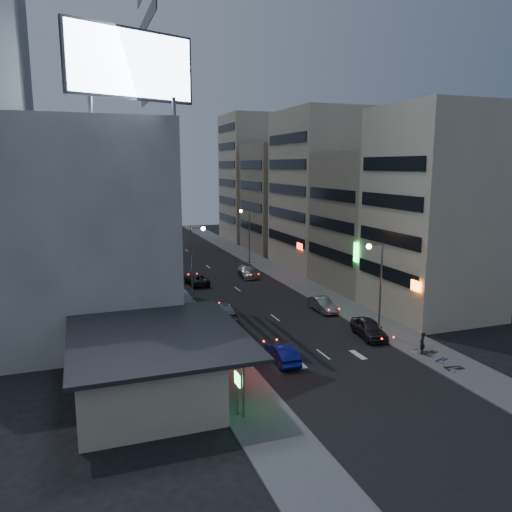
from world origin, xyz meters
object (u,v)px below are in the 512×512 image
parked_car_left (197,279)px  scooter_blue (443,351)px  parked_car_right_mid (322,304)px  scooter_silver_a (460,359)px  scooter_black_b (432,343)px  parked_car_right_far (248,271)px  scooter_silver_b (424,342)px  road_car_silver (222,311)px  parked_car_right_near (369,328)px  person (422,343)px  scooter_black_a (460,358)px  road_car_blue (282,353)px

parked_car_left → scooter_blue: size_ratio=2.84×
parked_car_right_mid → scooter_silver_a: (2.82, -16.19, -0.01)m
parked_car_right_mid → scooter_blue: parked_car_right_mid is taller
scooter_black_b → parked_car_right_far: bearing=-5.7°
scooter_silver_a → scooter_blue: scooter_silver_a is taller
parked_car_right_mid → scooter_silver_b: parked_car_right_mid is taller
parked_car_right_mid → road_car_silver: size_ratio=0.76×
parked_car_right_far → scooter_silver_a: 33.97m
parked_car_right_near → parked_car_left: 25.44m
scooter_blue → road_car_silver: bearing=21.3°
person → scooter_silver_a: size_ratio=0.93×
parked_car_right_near → parked_car_right_mid: bearing=99.1°
person → scooter_black_a: person is taller
scooter_black_a → scooter_silver_a: (-0.07, -0.06, -0.03)m
parked_car_right_near → scooter_blue: size_ratio=2.72×
parked_car_right_mid → person: size_ratio=2.46×
parked_car_right_mid → scooter_black_b: 13.23m
parked_car_right_near → scooter_silver_a: size_ratio=2.53×
scooter_black_b → road_car_blue: bearing=65.4°
parked_car_right_near → parked_car_right_far: 25.80m
parked_car_right_far → person: 30.84m
person → scooter_black_b: 1.27m
parked_car_right_mid → scooter_black_a: parked_car_right_mid is taller
road_car_blue → scooter_black_a: (11.78, -5.26, 0.00)m
parked_car_left → scooter_blue: (12.11, -29.72, -0.03)m
scooter_black_a → scooter_silver_b: size_ratio=1.05×
parked_car_left → scooter_black_a: 33.75m
parked_car_left → road_car_blue: (0.42, -26.21, 0.03)m
parked_car_left → scooter_black_b: size_ratio=2.40×
scooter_black_a → scooter_black_b: bearing=8.1°
scooter_silver_a → scooter_silver_b: 3.69m
parked_car_right_far → road_car_blue: size_ratio=1.21×
road_car_blue → scooter_silver_a: (11.72, -5.31, -0.03)m
parked_car_right_near → person: (1.64, -4.90, 0.18)m
scooter_black_a → scooter_silver_a: scooter_black_a is taller
road_car_silver → person: size_ratio=3.26×
road_car_silver → scooter_silver_b: 18.44m
parked_car_right_near → road_car_silver: (-10.48, 8.96, 0.02)m
parked_car_right_mid → person: (1.82, -13.18, 0.28)m
scooter_silver_b → scooter_silver_a: bearing=-178.1°
scooter_black_a → parked_car_right_far: bearing=19.0°
parked_car_right_mid → person: 13.30m
person → parked_car_right_far: bearing=-121.0°
parked_car_left → parked_car_right_far: size_ratio=0.93×
scooter_blue → scooter_silver_a: bearing=161.1°
parked_car_right_mid → person: person is taller
scooter_silver_b → scooter_blue: bearing=-175.3°
road_car_silver → person: (12.12, -13.86, 0.17)m
person → scooter_silver_a: (1.00, -3.02, -0.29)m
scooter_silver_b → parked_car_right_far: bearing=6.7°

